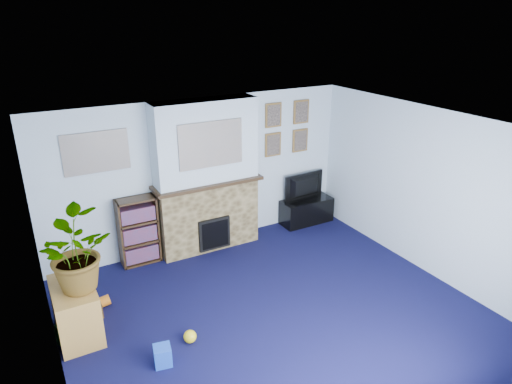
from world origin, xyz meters
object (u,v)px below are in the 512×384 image
tv_stand (306,211)px  sideboard (76,309)px  bookshelf (138,232)px  television (307,187)px

tv_stand → sideboard: sideboard is taller
bookshelf → tv_stand: bearing=-1.4°
tv_stand → television: 0.46m
tv_stand → television: (0.00, 0.02, 0.46)m
sideboard → television: bearing=16.8°
television → sideboard: size_ratio=0.97×
bookshelf → sideboard: bearing=-130.7°
television → bookshelf: 3.03m
tv_stand → bookshelf: bookshelf is taller
bookshelf → television: bearing=-1.1°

